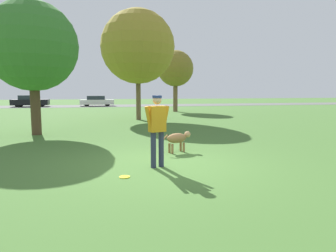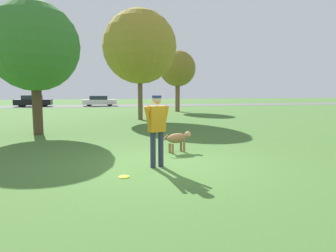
# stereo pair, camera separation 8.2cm
# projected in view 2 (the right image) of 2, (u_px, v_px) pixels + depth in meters

# --- Properties ---
(ground_plane) EXTENTS (120.00, 120.00, 0.00)m
(ground_plane) POSITION_uv_depth(u_px,v_px,m) (164.00, 164.00, 7.53)
(ground_plane) COLOR #426B2D
(far_road_strip) EXTENTS (120.00, 6.00, 0.01)m
(far_road_strip) POSITION_uv_depth(u_px,v_px,m) (117.00, 106.00, 36.78)
(far_road_strip) COLOR #5B5B59
(far_road_strip) RESTS_ON ground_plane
(person) EXTENTS (0.65, 0.32, 1.73)m
(person) POSITION_uv_depth(u_px,v_px,m) (157.00, 125.00, 7.14)
(person) COLOR #2D334C
(person) RESTS_ON ground_plane
(dog) EXTENTS (1.00, 0.52, 0.61)m
(dog) POSITION_uv_depth(u_px,v_px,m) (178.00, 139.00, 8.96)
(dog) COLOR olive
(dog) RESTS_ON ground_plane
(frisbee) EXTENTS (0.23, 0.23, 0.02)m
(frisbee) POSITION_uv_depth(u_px,v_px,m) (124.00, 177.00, 6.40)
(frisbee) COLOR yellow
(frisbee) RESTS_ON ground_plane
(tree_mid_center) EXTENTS (4.59, 4.59, 6.86)m
(tree_mid_center) POSITION_uv_depth(u_px,v_px,m) (140.00, 47.00, 18.62)
(tree_mid_center) COLOR brown
(tree_mid_center) RESTS_ON ground_plane
(tree_near_left) EXTENTS (3.67, 3.67, 5.49)m
(tree_near_left) POSITION_uv_depth(u_px,v_px,m) (34.00, 47.00, 12.25)
(tree_near_left) COLOR #4C3826
(tree_near_left) RESTS_ON ground_plane
(tree_far_right) EXTENTS (3.14, 3.14, 5.35)m
(tree_far_right) POSITION_uv_depth(u_px,v_px,m) (178.00, 69.00, 26.13)
(tree_far_right) COLOR brown
(tree_far_right) RESTS_ON ground_plane
(parked_car_black) EXTENTS (4.00, 1.72, 1.32)m
(parked_car_black) POSITION_uv_depth(u_px,v_px,m) (33.00, 101.00, 34.58)
(parked_car_black) COLOR black
(parked_car_black) RESTS_ON ground_plane
(parked_car_white) EXTENTS (4.01, 1.78, 1.23)m
(parked_car_white) POSITION_uv_depth(u_px,v_px,m) (99.00, 101.00, 36.04)
(parked_car_white) COLOR white
(parked_car_white) RESTS_ON ground_plane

